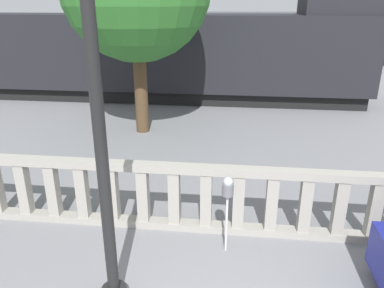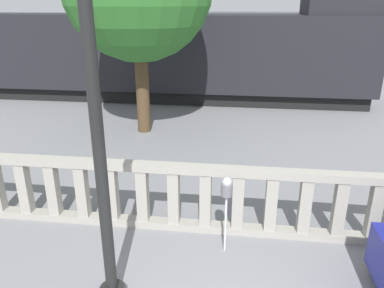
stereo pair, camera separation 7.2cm
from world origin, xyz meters
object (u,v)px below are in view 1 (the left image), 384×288
lamppost (97,101)px  train_near (139,55)px  train_far (236,36)px  parking_meter (228,192)px

lamppost → train_near: bearing=102.3°
lamppost → train_near: (-2.56, 11.74, -1.05)m
train_far → train_near: bearing=-109.1°
parking_meter → train_near: 11.21m
parking_meter → train_near: bearing=111.5°
lamppost → train_far: size_ratio=0.22×
lamppost → parking_meter: (1.53, 1.32, -1.78)m
train_near → train_far: bearing=70.9°
lamppost → train_near: size_ratio=0.27×
parking_meter → train_far: train_far is taller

